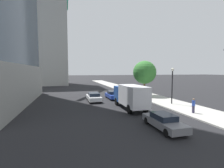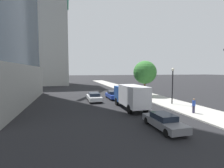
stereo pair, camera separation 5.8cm
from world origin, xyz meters
name	(u,v)px [view 1 (the left image)]	position (x,y,z in m)	size (l,w,h in m)	color
sidewalk	(163,101)	(8.86, 20.00, 0.07)	(5.07, 120.00, 0.15)	#B2AFA8
construction_building	(45,35)	(-13.00, 59.43, 17.52)	(15.83, 24.44, 38.59)	#B2AFA8
street_lamp	(172,80)	(8.54, 17.33, 3.57)	(0.44, 0.44, 5.13)	black
street_tree	(145,72)	(8.49, 25.91, 4.60)	(4.45, 4.45, 6.69)	brown
car_white	(94,97)	(-1.90, 23.00, 0.69)	(1.91, 4.63, 1.38)	silver
car_blue	(113,95)	(1.73, 24.51, 0.67)	(1.91, 4.43, 1.34)	#233D9E
car_gray	(164,121)	(1.73, 8.89, 0.65)	(1.72, 4.56, 1.28)	slate
box_truck	(130,95)	(1.73, 16.36, 1.76)	(2.24, 7.24, 3.07)	#1E4799
pedestrian_blue_shirt	(193,106)	(7.63, 12.14, 0.98)	(0.34, 0.34, 1.63)	#38334C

